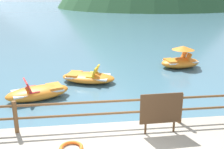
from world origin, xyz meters
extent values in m
plane|color=#477084|center=(0.00, 40.00, 0.00)|extent=(200.00, 200.00, 0.00)
cylinder|color=brown|center=(-2.38, 1.55, 0.88)|extent=(0.12, 0.12, 0.95)
cylinder|color=brown|center=(2.38, 1.55, 0.88)|extent=(0.12, 0.12, 0.95)
cylinder|color=brown|center=(0.00, 1.55, 1.21)|extent=(23.80, 0.07, 0.07)
cylinder|color=brown|center=(0.00, 1.55, 0.83)|extent=(23.80, 0.07, 0.07)
cube|color=silver|center=(1.61, 1.04, 1.15)|extent=(1.10, 0.07, 0.80)
cube|color=#4C331E|center=(1.61, 1.02, 1.15)|extent=(1.18, 0.06, 0.88)
cylinder|color=#4C331E|center=(1.19, 1.03, 0.57)|extent=(0.06, 0.06, 0.35)
cylinder|color=#4C331E|center=(2.02, 1.05, 0.57)|extent=(0.06, 0.06, 0.35)
torus|color=orange|center=(-0.84, 0.50, 0.45)|extent=(0.61, 0.61, 0.09)
ellipsoid|color=orange|center=(-0.18, 6.75, 0.22)|extent=(2.83, 2.01, 0.44)
cube|color=silver|center=(-0.18, 6.75, 0.30)|extent=(2.22, 1.62, 0.06)
cube|color=yellow|center=(0.08, 6.94, 0.37)|extent=(0.50, 0.50, 0.08)
cube|color=yellow|center=(0.25, 6.88, 0.59)|extent=(0.32, 0.44, 0.43)
cube|color=yellow|center=(-0.08, 6.45, 0.37)|extent=(0.50, 0.50, 0.08)
cube|color=yellow|center=(0.09, 6.39, 0.59)|extent=(0.32, 0.44, 0.43)
cube|color=orange|center=(-0.85, 6.97, 0.36)|extent=(0.81, 1.03, 0.12)
ellipsoid|color=orange|center=(-2.30, 4.93, 0.26)|extent=(2.75, 1.92, 0.52)
cube|color=silver|center=(-2.30, 4.93, 0.35)|extent=(2.16, 1.54, 0.06)
cube|color=red|center=(-2.40, 4.65, 0.42)|extent=(0.51, 0.51, 0.08)
cube|color=red|center=(-2.57, 4.59, 0.64)|extent=(0.33, 0.45, 0.43)
cube|color=red|center=(-2.55, 5.08, 0.42)|extent=(0.51, 0.51, 0.08)
cube|color=red|center=(-2.72, 5.02, 0.64)|extent=(0.33, 0.45, 0.43)
cube|color=orange|center=(-1.65, 5.17, 0.41)|extent=(0.79, 0.93, 0.12)
ellipsoid|color=orange|center=(5.15, 8.67, 0.27)|extent=(2.42, 1.61, 0.55)
cube|color=silver|center=(5.15, 8.67, 0.37)|extent=(1.89, 1.31, 0.06)
cube|color=orange|center=(5.28, 8.96, 0.44)|extent=(0.45, 0.45, 0.08)
cube|color=orange|center=(5.46, 8.98, 0.66)|extent=(0.26, 0.42, 0.43)
cube|color=orange|center=(5.35, 8.43, 0.44)|extent=(0.45, 0.45, 0.08)
cube|color=orange|center=(5.53, 8.46, 0.66)|extent=(0.26, 0.42, 0.43)
cube|color=orange|center=(4.53, 8.59, 0.43)|extent=(0.62, 0.98, 0.12)
cone|color=orange|center=(5.26, 8.69, 1.14)|extent=(1.41, 1.41, 0.22)
camera|label=1|loc=(-0.53, -5.34, 4.22)|focal=42.32mm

